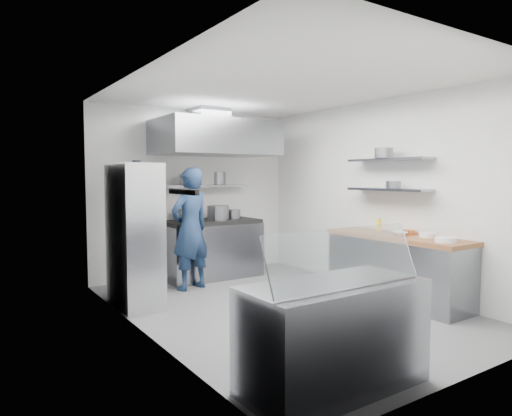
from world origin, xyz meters
TOP-DOWN VIEW (x-y plane):
  - floor at (0.00, 0.00)m, footprint 5.00×5.00m
  - ceiling at (0.00, 0.00)m, footprint 5.00×5.00m
  - wall_back at (0.00, 2.50)m, footprint 3.60×2.80m
  - wall_front at (0.00, -2.50)m, footprint 3.60×2.80m
  - wall_left at (-1.80, 0.00)m, footprint 2.80×5.00m
  - wall_right at (1.80, 0.00)m, footprint 2.80×5.00m
  - gas_range at (0.10, 2.10)m, footprint 1.60×0.80m
  - cooktop at (0.10, 2.10)m, footprint 1.57×0.78m
  - stock_pot_left at (-0.30, 2.28)m, footprint 0.27×0.27m
  - stock_pot_mid at (0.19, 2.01)m, footprint 0.36×0.36m
  - stock_pot_right at (0.54, 2.10)m, footprint 0.24×0.24m
  - over_range_shelf at (0.10, 2.34)m, footprint 1.60×0.30m
  - shelf_pot_a at (-0.29, 2.18)m, footprint 0.24×0.24m
  - shelf_pot_b at (0.50, 2.59)m, footprint 0.29×0.29m
  - extractor_hood at (0.10, 1.93)m, footprint 1.90×1.15m
  - hood_duct at (0.10, 2.15)m, footprint 0.55×0.55m
  - red_firebox at (-1.25, 2.44)m, footprint 0.22×0.10m
  - chef at (-0.54, 1.54)m, footprint 0.75×0.59m
  - wire_rack at (-1.53, 1.13)m, footprint 0.50×0.90m
  - rack_bin_a at (-1.53, 1.06)m, footprint 0.15×0.19m
  - rack_bin_b at (-1.53, 1.44)m, footprint 0.13×0.17m
  - rack_jar at (-1.48, 1.15)m, footprint 0.11×0.11m
  - knife_strip at (-1.78, -0.90)m, footprint 0.04×0.55m
  - prep_counter_base at (1.48, -0.60)m, footprint 0.62×2.00m
  - prep_counter_top at (1.48, -0.60)m, footprint 0.65×2.04m
  - plate_stack_a at (1.41, -1.37)m, footprint 0.25×0.25m
  - plate_stack_b at (1.61, -0.97)m, footprint 0.21×0.21m
  - copper_pan at (1.68, -0.64)m, footprint 0.18×0.18m
  - squeeze_bottle at (1.59, -0.18)m, footprint 0.07×0.07m
  - mixing_bowl at (1.45, -0.66)m, footprint 0.25×0.25m
  - wall_shelf_lower at (1.64, -0.30)m, footprint 0.30×1.30m
  - wall_shelf_upper at (1.64, -0.30)m, footprint 0.30×1.30m
  - shelf_pot_c at (1.59, -0.43)m, footprint 0.20×0.20m
  - shelf_pot_d at (1.56, -0.28)m, footprint 0.25×0.25m
  - display_case at (-1.00, -2.00)m, footprint 1.50×0.70m
  - display_glass at (-1.00, -2.12)m, footprint 1.47×0.19m

SIDE VIEW (x-z plane):
  - floor at x=0.00m, z-range 0.00..0.00m
  - prep_counter_base at x=1.48m, z-range 0.00..0.84m
  - display_case at x=-1.00m, z-range 0.00..0.85m
  - gas_range at x=0.10m, z-range 0.00..0.90m
  - rack_bin_a at x=-1.53m, z-range 0.71..0.89m
  - prep_counter_top at x=1.48m, z-range 0.84..0.90m
  - chef at x=-0.54m, z-range 0.00..1.82m
  - mixing_bowl at x=1.45m, z-range 0.90..0.95m
  - wire_rack at x=-1.53m, z-range 0.00..1.85m
  - cooktop at x=0.10m, z-range 0.90..0.96m
  - plate_stack_a at x=1.41m, z-range 0.90..0.96m
  - plate_stack_b at x=1.61m, z-range 0.90..0.96m
  - copper_pan at x=1.68m, z-range 0.90..0.96m
  - squeeze_bottle at x=1.59m, z-range 0.90..1.08m
  - stock_pot_right at x=0.54m, z-range 0.96..1.12m
  - stock_pot_left at x=-0.30m, z-range 0.96..1.16m
  - display_glass at x=-1.00m, z-range 0.86..1.28m
  - stock_pot_mid at x=0.19m, z-range 0.96..1.20m
  - rack_bin_b at x=-1.53m, z-range 1.22..1.38m
  - wall_back at x=0.00m, z-range 1.39..1.41m
  - wall_front at x=0.00m, z-range 1.39..1.41m
  - wall_left at x=-1.80m, z-range 1.39..1.41m
  - wall_right at x=1.80m, z-range 1.39..1.41m
  - red_firebox at x=-1.25m, z-range 1.29..1.55m
  - wall_shelf_lower at x=1.64m, z-range 1.48..1.52m
  - over_range_shelf at x=0.10m, z-range 1.50..1.54m
  - knife_strip at x=-1.78m, z-range 1.53..1.57m
  - shelf_pot_c at x=1.59m, z-range 1.52..1.62m
  - shelf_pot_a at x=-0.29m, z-range 1.54..1.72m
  - shelf_pot_b at x=0.50m, z-range 1.54..1.76m
  - rack_jar at x=-1.48m, z-range 1.71..1.89m
  - wall_shelf_upper at x=1.64m, z-range 1.90..1.94m
  - shelf_pot_d at x=1.56m, z-range 1.94..2.08m
  - extractor_hood at x=0.10m, z-range 2.02..2.57m
  - hood_duct at x=0.10m, z-range 2.56..2.80m
  - ceiling at x=0.00m, z-range 2.80..2.80m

